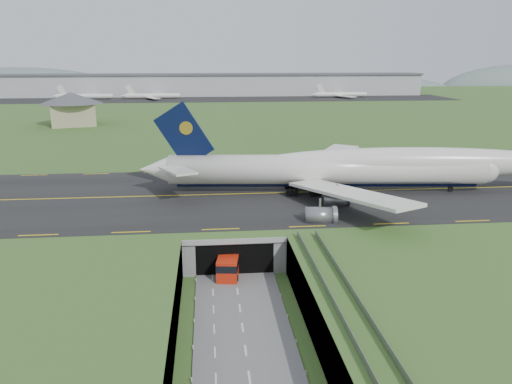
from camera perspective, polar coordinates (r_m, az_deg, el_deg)
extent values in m
plane|color=#395D25|center=(71.11, -2.03, -12.13)|extent=(900.00, 900.00, 0.00)
cube|color=gray|center=(69.79, -2.05, -9.94)|extent=(800.00, 800.00, 6.00)
cube|color=slate|center=(64.50, -1.59, -15.09)|extent=(12.00, 75.00, 0.20)
cube|color=black|center=(99.76, -3.27, -0.28)|extent=(800.00, 44.00, 0.18)
cube|color=gray|center=(86.53, -2.86, -3.11)|extent=(16.00, 22.00, 1.00)
cube|color=gray|center=(87.33, -7.45, -4.79)|extent=(2.00, 22.00, 6.00)
cube|color=gray|center=(87.93, 1.73, -4.52)|extent=(2.00, 22.00, 6.00)
cube|color=black|center=(82.85, -2.66, -6.16)|extent=(12.00, 12.00, 5.00)
cube|color=#A8A8A3|center=(76.09, -2.45, -5.63)|extent=(17.00, 0.50, 0.80)
cube|color=#A8A8A3|center=(54.07, 11.37, -14.86)|extent=(3.00, 53.00, 0.50)
cube|color=gray|center=(53.33, 9.92, -14.30)|extent=(0.06, 53.00, 1.00)
cube|color=gray|center=(54.10, 12.87, -14.02)|extent=(0.06, 53.00, 1.00)
cylinder|color=#A8A8A3|center=(57.64, 10.47, -16.23)|extent=(0.90, 0.90, 5.60)
cylinder|color=#A8A8A3|center=(67.80, 7.67, -11.05)|extent=(0.90, 0.90, 5.60)
cylinder|color=silver|center=(101.16, 8.10, 2.58)|extent=(63.59, 11.78, 5.96)
sphere|color=silver|center=(110.32, 24.61, 2.39)|extent=(6.35, 6.35, 5.84)
cone|color=silver|center=(101.99, -11.44, 2.53)|extent=(7.01, 6.24, 5.66)
ellipsoid|color=silver|center=(104.76, 17.43, 3.21)|extent=(64.03, 11.35, 6.26)
ellipsoid|color=black|center=(109.79, 24.21, 2.77)|extent=(4.39, 2.98, 2.09)
cylinder|color=black|center=(101.69, 8.05, 1.30)|extent=(60.12, 8.05, 2.50)
cube|color=silver|center=(116.04, 7.95, 3.72)|extent=(21.44, 26.54, 2.51)
cube|color=silver|center=(107.56, -7.85, 4.09)|extent=(9.13, 10.87, 0.95)
cube|color=silver|center=(87.44, 10.67, -0.15)|extent=(17.58, 28.07, 2.51)
cube|color=silver|center=(94.02, -8.93, 2.46)|extent=(7.82, 11.07, 0.95)
cube|color=black|center=(99.73, -8.21, 6.48)|extent=(11.84, 1.65, 13.17)
cylinder|color=gold|center=(99.47, -7.97, 7.28)|extent=(2.66, 0.89, 2.61)
cylinder|color=slate|center=(110.64, 7.73, 1.64)|extent=(5.10, 3.51, 3.07)
cylinder|color=slate|center=(119.59, 5.00, 2.74)|extent=(5.10, 3.51, 3.07)
cylinder|color=slate|center=(93.73, 9.19, -0.88)|extent=(5.10, 3.51, 3.07)
cylinder|color=slate|center=(83.82, 7.29, -2.74)|extent=(5.10, 3.51, 3.07)
cylinder|color=black|center=(108.72, 21.34, 0.31)|extent=(1.06, 0.56, 1.02)
cube|color=black|center=(101.57, 5.68, 0.38)|extent=(6.16, 7.01, 1.30)
cube|color=red|center=(77.95, -3.09, -8.10)|extent=(4.22, 8.57, 3.28)
cube|color=black|center=(77.69, -3.10, -7.66)|extent=(4.30, 8.69, 1.09)
cube|color=black|center=(78.50, -3.08, -9.02)|extent=(3.92, 7.99, 0.55)
cylinder|color=black|center=(76.12, -4.37, -9.74)|extent=(0.52, 1.03, 0.99)
cylinder|color=black|center=(81.08, -3.90, -8.12)|extent=(0.52, 1.03, 0.99)
cylinder|color=black|center=(75.84, -2.20, -9.80)|extent=(0.52, 1.03, 0.99)
cylinder|color=black|center=(80.82, -1.87, -8.17)|extent=(0.52, 1.03, 0.99)
cube|color=tan|center=(215.40, -20.23, 8.30)|extent=(20.54, 20.54, 8.79)
cone|color=#4C4C51|center=(214.82, -20.39, 10.05)|extent=(30.12, 30.12, 4.40)
cube|color=#B2B2B2|center=(363.63, -5.13, 12.06)|extent=(300.00, 22.00, 15.00)
cube|color=#4C4C51|center=(363.31, -5.16, 13.25)|extent=(302.00, 24.00, 1.20)
cube|color=black|center=(334.18, -5.04, 10.54)|extent=(320.00, 50.00, 0.08)
cylinder|color=silver|center=(348.08, -19.04, 10.30)|extent=(34.00, 3.20, 3.20)
cylinder|color=silver|center=(340.85, -11.80, 10.71)|extent=(34.00, 3.20, 3.20)
cylinder|color=silver|center=(351.09, 9.66, 10.94)|extent=(34.00, 3.20, 3.20)
ellipsoid|color=#576961|center=(524.94, -25.61, 9.68)|extent=(220.00, 77.00, 56.00)
ellipsoid|color=#576961|center=(509.71, 8.60, 10.85)|extent=(260.00, 91.00, 44.00)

